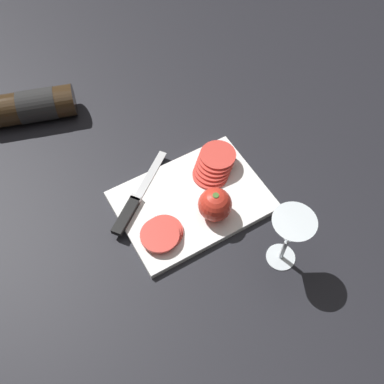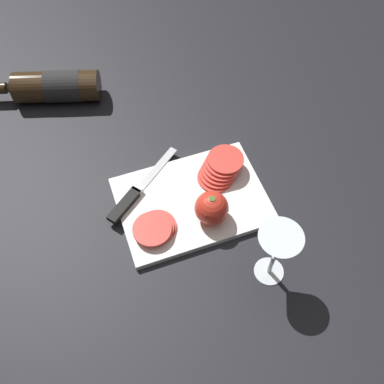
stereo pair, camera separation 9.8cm
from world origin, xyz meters
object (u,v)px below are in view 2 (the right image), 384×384
wine_glass (277,248)px  whole_tomato (212,208)px  tomato_slice_stack_near (220,169)px  tomato_slice_stack_far (155,228)px  wine_bottle (53,87)px  knife (130,199)px

wine_glass → whole_tomato: wine_glass is taller
tomato_slice_stack_near → tomato_slice_stack_far: size_ratio=1.19×
wine_bottle → tomato_slice_stack_far: wine_bottle is taller
tomato_slice_stack_far → wine_glass: bearing=-39.9°
wine_glass → tomato_slice_stack_near: (-0.01, 0.26, -0.08)m
wine_glass → whole_tomato: (-0.07, 0.15, -0.06)m
wine_bottle → wine_glass: size_ratio=2.16×
wine_bottle → tomato_slice_stack_near: size_ratio=2.94×
knife → tomato_slice_stack_far: (0.03, -0.09, 0.00)m
wine_glass → knife: wine_glass is taller
wine_bottle → tomato_slice_stack_far: bearing=-75.0°
wine_glass → wine_bottle: bearing=116.7°
wine_bottle → whole_tomato: (0.25, -0.49, 0.01)m
wine_glass → knife: size_ratio=0.76×
whole_tomato → knife: size_ratio=0.36×
wine_bottle → wine_glass: bearing=-63.3°
tomato_slice_stack_far → knife: bearing=108.3°
wine_glass → whole_tomato: size_ratio=2.10×
wine_bottle → tomato_slice_stack_far: (0.13, -0.48, -0.02)m
wine_bottle → whole_tomato: size_ratio=4.53×
wine_glass → tomato_slice_stack_near: wine_glass is taller
knife → wine_bottle: bearing=66.8°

